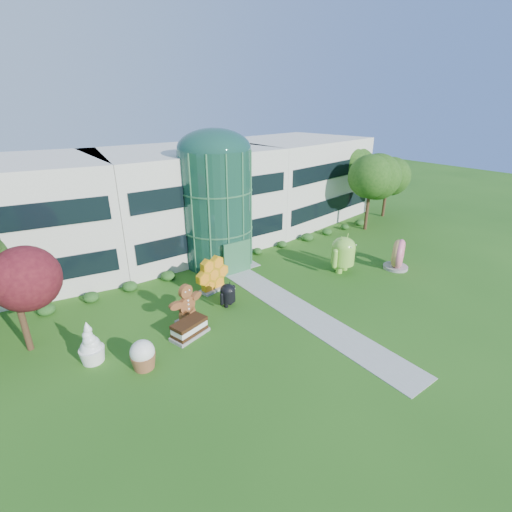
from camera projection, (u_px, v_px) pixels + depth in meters
ground at (313, 319)px, 24.55m from camera, size 140.00×140.00×0.00m
building at (185, 198)px, 36.11m from camera, size 46.00×15.00×9.30m
atrium at (217, 209)px, 31.56m from camera, size 6.00×6.00×9.80m
walkway at (293, 307)px, 26.03m from camera, size 2.40×20.00×0.04m
tree_red at (18, 304)px, 20.47m from camera, size 4.00×4.00×6.00m
trees_backdrop at (211, 214)px, 32.57m from camera, size 52.00×8.00×8.40m
android_green at (343, 252)px, 30.84m from camera, size 3.51×2.68×3.58m
android_black at (228, 293)px, 25.84m from camera, size 2.04×1.72×1.96m
donut at (397, 254)px, 31.53m from camera, size 2.84×2.28×2.66m
gingerbread at (186, 303)px, 23.93m from camera, size 3.08×1.82×2.66m
ice_cream_sandwich at (189, 328)px, 22.65m from camera, size 2.62×1.82×1.06m
honeycomb at (213, 276)px, 27.91m from camera, size 3.26×1.74×2.44m
froyo at (90, 342)px, 20.15m from camera, size 1.60×1.60×2.50m
cupcake at (143, 355)px, 19.80m from camera, size 1.78×1.78×1.69m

